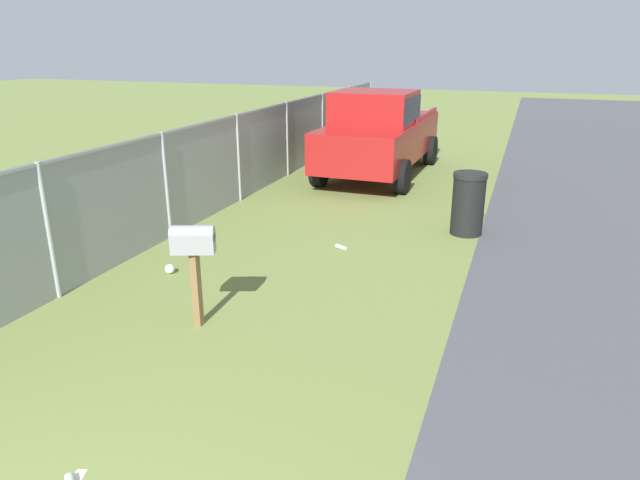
{
  "coord_description": "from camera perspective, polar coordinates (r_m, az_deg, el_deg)",
  "views": [
    {
      "loc": [
        -0.7,
        -2.25,
        3.18
      ],
      "look_at": [
        4.99,
        -0.19,
        1.06
      ],
      "focal_mm": 32.0,
      "sensor_mm": 36.0,
      "label": 1
    }
  ],
  "objects": [
    {
      "name": "mailbox",
      "position": [
        6.58,
        -12.56,
        -0.67
      ],
      "size": [
        0.36,
        0.53,
        1.24
      ],
      "rotation": [
        0.0,
        0.0,
        0.37
      ],
      "color": "brown",
      "rests_on": "ground"
    },
    {
      "name": "litter_bag_midfield_a",
      "position": [
        8.51,
        -14.79,
        -2.82
      ],
      "size": [
        0.14,
        0.14,
        0.14
      ],
      "primitive_type": "sphere",
      "color": "silver",
      "rests_on": "ground"
    },
    {
      "name": "fence_section",
      "position": [
        13.08,
        -5.56,
        9.46
      ],
      "size": [
        17.97,
        0.07,
        1.79
      ],
      "color": "#9EA3A8",
      "rests_on": "ground"
    },
    {
      "name": "trash_bin",
      "position": [
        10.11,
        14.59,
        3.55
      ],
      "size": [
        0.57,
        0.57,
        1.08
      ],
      "color": "black",
      "rests_on": "ground"
    },
    {
      "name": "pickup_truck",
      "position": [
        14.16,
        5.88,
        10.77
      ],
      "size": [
        5.14,
        2.25,
        2.09
      ],
      "rotation": [
        0.0,
        0.0,
        3.13
      ],
      "color": "maroon",
      "rests_on": "ground"
    },
    {
      "name": "litter_bottle_far_scatter",
      "position": [
        9.18,
        2.13,
        -0.74
      ],
      "size": [
        0.16,
        0.23,
        0.07
      ],
      "primitive_type": "cylinder",
      "rotation": [
        0.0,
        1.57,
        4.23
      ],
      "color": "#B2D8BF",
      "rests_on": "ground"
    },
    {
      "name": "litter_wrapper_by_mailbox",
      "position": [
        5.12,
        -22.94,
        -20.81
      ],
      "size": [
        0.14,
        0.12,
        0.01
      ],
      "primitive_type": "cube",
      "rotation": [
        0.0,
        0.0,
        3.46
      ],
      "color": "silver",
      "rests_on": "ground"
    }
  ]
}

